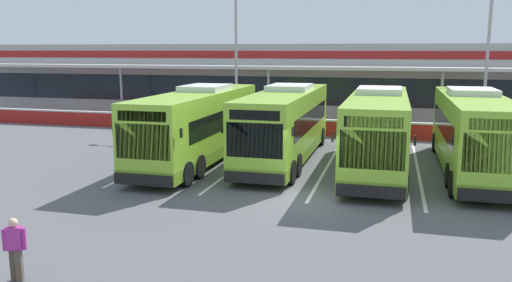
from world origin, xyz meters
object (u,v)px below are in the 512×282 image
object	(u,v)px
coach_bus_centre	(377,132)
pedestrian_near_bin	(15,248)
lamp_post_centre	(489,38)
coach_bus_leftmost	(199,126)
coach_bus_left_centre	(286,125)
coach_bus_right_centre	(472,134)
lamp_post_west	(236,39)

from	to	relation	value
coach_bus_centre	pedestrian_near_bin	size ratio (longest dim) A/B	7.50
coach_bus_centre	lamp_post_centre	world-z (taller)	lamp_post_centre
coach_bus_leftmost	coach_bus_centre	distance (m)	8.69
coach_bus_leftmost	lamp_post_centre	bearing A→B (deg)	38.31
coach_bus_left_centre	pedestrian_near_bin	distance (m)	15.76
coach_bus_right_centre	pedestrian_near_bin	bearing A→B (deg)	-129.18
coach_bus_leftmost	pedestrian_near_bin	size ratio (longest dim) A/B	7.50
coach_bus_left_centre	coach_bus_centre	distance (m)	4.63
coach_bus_left_centre	coach_bus_centre	world-z (taller)	same
coach_bus_left_centre	pedestrian_near_bin	xyz separation A→B (m)	(-3.47, -15.34, -0.91)
coach_bus_right_centre	lamp_post_west	xyz separation A→B (m)	(-14.50, 10.54, 4.50)
coach_bus_right_centre	lamp_post_west	bearing A→B (deg)	144.00
coach_bus_left_centre	lamp_post_centre	world-z (taller)	lamp_post_centre
coach_bus_right_centre	coach_bus_left_centre	bearing A→B (deg)	177.90
coach_bus_centre	pedestrian_near_bin	world-z (taller)	coach_bus_centre
coach_bus_centre	lamp_post_centre	distance (m)	13.66
coach_bus_centre	lamp_post_west	xyz separation A→B (m)	(-10.29, 11.02, 4.50)
coach_bus_right_centre	pedestrian_near_bin	distance (m)	19.40
pedestrian_near_bin	coach_bus_right_centre	bearing A→B (deg)	50.82
pedestrian_near_bin	lamp_post_centre	xyz separation A→B (m)	(14.35, 25.78, 5.42)
coach_bus_leftmost	lamp_post_west	distance (m)	12.56
coach_bus_right_centre	lamp_post_centre	world-z (taller)	lamp_post_centre
coach_bus_left_centre	lamp_post_west	distance (m)	12.55
coach_bus_leftmost	coach_bus_right_centre	size ratio (longest dim) A/B	1.00
pedestrian_near_bin	coach_bus_centre	bearing A→B (deg)	61.08
coach_bus_centre	lamp_post_west	distance (m)	15.74
coach_bus_centre	pedestrian_near_bin	xyz separation A→B (m)	(-8.03, -14.53, -0.91)
coach_bus_left_centre	lamp_post_centre	xyz separation A→B (m)	(10.88, 10.44, 4.50)
lamp_post_centre	pedestrian_near_bin	bearing A→B (deg)	-119.10
coach_bus_leftmost	pedestrian_near_bin	xyz separation A→B (m)	(0.64, -13.94, -0.91)
coach_bus_leftmost	lamp_post_centre	size ratio (longest dim) A/B	1.11
coach_bus_leftmost	coach_bus_left_centre	world-z (taller)	same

